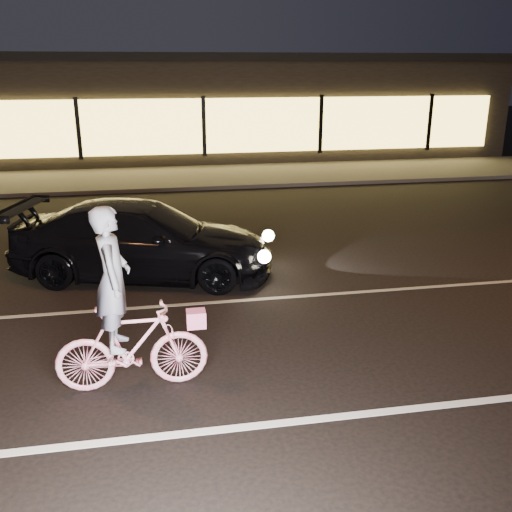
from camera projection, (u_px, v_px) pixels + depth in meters
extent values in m
plane|color=black|center=(309.00, 354.00, 7.83)|extent=(90.00, 90.00, 0.00)
cube|color=silver|center=(344.00, 416.00, 6.43)|extent=(60.00, 0.12, 0.01)
cube|color=gray|center=(278.00, 298.00, 9.69)|extent=(60.00, 0.10, 0.01)
cube|color=#383533|center=(210.00, 176.00, 19.93)|extent=(30.00, 4.00, 0.12)
cube|color=black|center=(195.00, 107.00, 24.91)|extent=(25.00, 8.00, 4.00)
cube|color=black|center=(193.00, 58.00, 24.26)|extent=(25.40, 8.40, 0.30)
cube|color=#EBC552|center=(204.00, 126.00, 21.21)|extent=(23.00, 0.15, 2.00)
cube|color=black|center=(78.00, 129.00, 20.37)|extent=(0.15, 0.08, 2.20)
cube|color=black|center=(204.00, 126.00, 21.14)|extent=(0.15, 0.08, 2.20)
cube|color=black|center=(321.00, 124.00, 21.90)|extent=(0.15, 0.08, 2.20)
cube|color=black|center=(430.00, 122.00, 22.67)|extent=(0.15, 0.08, 2.20)
imported|color=#F6306D|center=(132.00, 347.00, 6.84)|extent=(1.82, 0.51, 1.10)
imported|color=silver|center=(113.00, 279.00, 6.53)|extent=(0.41, 0.63, 1.72)
cube|color=#D64E87|center=(196.00, 319.00, 6.88)|extent=(0.23, 0.19, 0.21)
imported|color=black|center=(143.00, 240.00, 10.54)|extent=(5.12, 3.09, 1.39)
sphere|color=#FFF2BF|center=(268.00, 236.00, 10.99)|extent=(0.23, 0.23, 0.23)
sphere|color=#FFF2BF|center=(264.00, 257.00, 9.79)|extent=(0.23, 0.23, 0.23)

